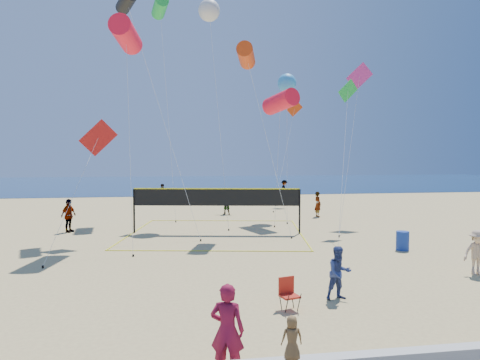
{
  "coord_description": "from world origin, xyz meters",
  "views": [
    {
      "loc": [
        -2.77,
        -10.31,
        4.25
      ],
      "look_at": [
        -0.82,
        2.0,
        3.6
      ],
      "focal_mm": 32.0,
      "sensor_mm": 36.0,
      "label": 1
    }
  ],
  "objects": [
    {
      "name": "kite_3",
      "position": [
        -6.49,
        11.95,
        5.06
      ],
      "size": [
        2.27,
        5.42,
        6.19
      ],
      "rotation": [
        0.0,
        0.0,
        0.24
      ],
      "color": "red",
      "rests_on": "ground"
    },
    {
      "name": "toddler",
      "position": [
        -0.66,
        -3.02,
        1.0
      ],
      "size": [
        0.4,
        0.27,
        0.8
      ],
      "primitive_type": "imported",
      "rotation": [
        0.0,
        0.0,
        3.11
      ],
      "color": "brown",
      "rests_on": "seawall"
    },
    {
      "name": "kite_7",
      "position": [
        5.42,
        19.82,
        9.61
      ],
      "size": [
        1.85,
        4.64,
        10.28
      ],
      "rotation": [
        0.0,
        0.0,
        0.39
      ],
      "color": "#3096DE",
      "rests_on": "ground"
    },
    {
      "name": "kite_4",
      "position": [
        7.29,
        13.36,
        7.57
      ],
      "size": [
        3.52,
        5.9,
        8.88
      ],
      "rotation": [
        0.0,
        0.0,
        0.43
      ],
      "color": "green",
      "rests_on": "ground"
    },
    {
      "name": "volleyball_net",
      "position": [
        -0.34,
        13.45,
        1.75
      ],
      "size": [
        11.02,
        10.9,
        2.54
      ],
      "rotation": [
        0.0,
        0.0,
        -0.18
      ],
      "color": "black",
      "rests_on": "ground"
    },
    {
      "name": "bystander_b",
      "position": [
        8.15,
        3.5,
        0.81
      ],
      "size": [
        1.1,
        0.69,
        1.63
      ],
      "primitive_type": "imported",
      "rotation": [
        0.0,
        0.0,
        -0.08
      ],
      "color": "tan",
      "rests_on": "ground"
    },
    {
      "name": "far_person_3",
      "position": [
        -3.67,
        30.39,
        0.89
      ],
      "size": [
        1.03,
        0.9,
        1.77
      ],
      "primitive_type": "imported",
      "rotation": [
        0.0,
        0.0,
        0.31
      ],
      "color": "gray",
      "rests_on": "ground"
    },
    {
      "name": "woman",
      "position": [
        -1.75,
        -2.3,
        0.92
      ],
      "size": [
        0.78,
        0.64,
        1.84
      ],
      "primitive_type": "imported",
      "rotation": [
        0.0,
        0.0,
        2.8
      ],
      "color": "maroon",
      "rests_on": "ground"
    },
    {
      "name": "far_person_4",
      "position": [
        8.71,
        32.65,
        0.96
      ],
      "size": [
        0.83,
        1.31,
        1.93
      ],
      "primitive_type": "imported",
      "rotation": [
        0.0,
        0.0,
        1.47
      ],
      "color": "gray",
      "rests_on": "ground"
    },
    {
      "name": "kite_6",
      "position": [
        -0.2,
        19.46,
        14.31
      ],
      "size": [
        1.62,
        6.13,
        15.05
      ],
      "rotation": [
        0.0,
        0.0,
        0.1
      ],
      "color": "silver",
      "rests_on": "ground"
    },
    {
      "name": "kite_0",
      "position": [
        -5.01,
        12.14,
        10.41
      ],
      "size": [
        1.49,
        5.26,
        11.13
      ],
      "rotation": [
        0.0,
        0.0,
        -0.15
      ],
      "color": "#FF142E",
      "rests_on": "ground"
    },
    {
      "name": "ocean",
      "position": [
        0.0,
        62.0,
        0.01
      ],
      "size": [
        140.0,
        50.0,
        0.03
      ],
      "primitive_type": "cube",
      "color": "navy",
      "rests_on": "ground"
    },
    {
      "name": "far_person_0",
      "position": [
        -8.64,
        15.09,
        0.95
      ],
      "size": [
        0.93,
        1.2,
        1.9
      ],
      "primitive_type": "imported",
      "rotation": [
        0.0,
        0.0,
        1.09
      ],
      "color": "gray",
      "rests_on": "ground"
    },
    {
      "name": "far_person_1",
      "position": [
        1.21,
        21.22,
        0.76
      ],
      "size": [
        1.45,
        1.09,
        1.52
      ],
      "primitive_type": "imported",
      "rotation": [
        0.0,
        0.0,
        -0.52
      ],
      "color": "gray",
      "rests_on": "ground"
    },
    {
      "name": "kite_8",
      "position": [
        -3.56,
        21.96,
        15.21
      ],
      "size": [
        1.71,
        5.28,
        15.86
      ],
      "rotation": [
        0.0,
        0.0,
        0.17
      ],
      "color": "green",
      "rests_on": "ground"
    },
    {
      "name": "far_person_2",
      "position": [
        7.51,
        18.93,
        0.91
      ],
      "size": [
        0.52,
        0.72,
        1.81
      ],
      "primitive_type": "imported",
      "rotation": [
        0.0,
        0.0,
        1.71
      ],
      "color": "gray",
      "rests_on": "ground"
    },
    {
      "name": "kite_2",
      "position": [
        1.4,
        13.78,
        10.0
      ],
      "size": [
        2.77,
        3.72,
        10.61
      ],
      "rotation": [
        0.0,
        0.0,
        -0.26
      ],
      "color": "red",
      "rests_on": "ground"
    },
    {
      "name": "kite_10",
      "position": [
        4.38,
        17.55,
        7.95
      ],
      "size": [
        2.11,
        4.17,
        8.73
      ],
      "rotation": [
        0.0,
        0.0,
        0.37
      ],
      "color": "#FF142E",
      "rests_on": "ground"
    },
    {
      "name": "bystander_a",
      "position": [
        2.14,
        1.69,
        0.8
      ],
      "size": [
        0.84,
        0.69,
        1.6
      ],
      "primitive_type": "imported",
      "rotation": [
        0.0,
        0.0,
        0.11
      ],
      "color": "navy",
      "rests_on": "ground"
    },
    {
      "name": "kite_1",
      "position": [
        -5.3,
        15.57,
        13.26
      ],
      "size": [
        4.71,
        5.41,
        13.82
      ],
      "rotation": [
        0.0,
        0.0,
        0.37
      ],
      "color": "black",
      "rests_on": "ground"
    },
    {
      "name": "camp_chair",
      "position": [
        0.41,
        1.1,
        0.5
      ],
      "size": [
        0.58,
        0.68,
        0.99
      ],
      "rotation": [
        0.0,
        0.0,
        0.26
      ],
      "color": "#B52114",
      "rests_on": "ground"
    },
    {
      "name": "ground",
      "position": [
        0.0,
        0.0,
        0.0
      ],
      "size": [
        120.0,
        120.0,
        0.0
      ],
      "primitive_type": "plane",
      "color": "tan",
      "rests_on": "ground"
    },
    {
      "name": "kite_5",
      "position": [
        9.43,
        16.59,
        9.19
      ],
      "size": [
        4.56,
        5.82,
        10.59
      ],
      "rotation": [
        0.0,
        0.0,
        0.12
      ],
      "color": "#C22D86",
      "rests_on": "ground"
    },
    {
      "name": "kite_9",
      "position": [
        8.12,
        27.45,
        8.15
      ],
      "size": [
        4.2,
        6.12,
        9.5
      ],
      "rotation": [
        0.0,
        0.0,
        0.16
      ],
      "color": "red",
      "rests_on": "ground"
    },
    {
      "name": "trash_barrel",
      "position": [
        7.66,
        7.73,
        0.43
      ],
      "size": [
        0.73,
        0.73,
        0.87
      ],
      "primitive_type": "cylinder",
      "rotation": [
        0.0,
        0.0,
        -0.32
      ],
      "color": "navy",
      "rests_on": "ground"
    }
  ]
}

